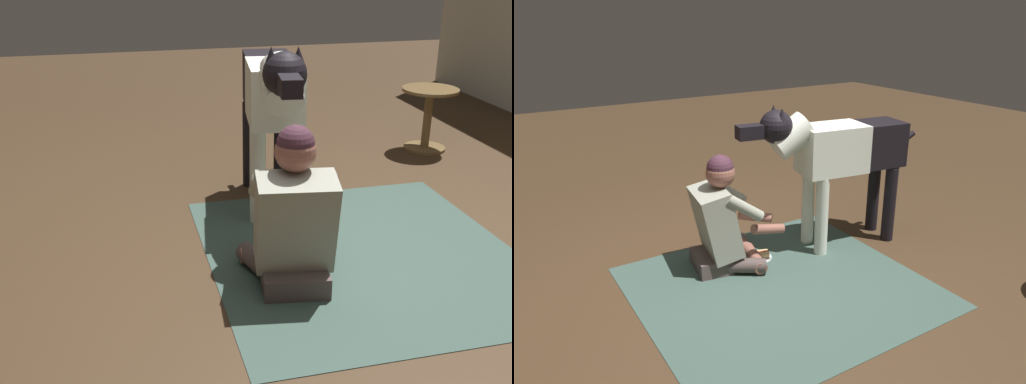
% 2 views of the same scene
% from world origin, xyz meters
% --- Properties ---
extents(ground_plane, '(14.94, 14.94, 0.00)m').
position_xyz_m(ground_plane, '(0.00, 0.00, 0.00)').
color(ground_plane, '#412D1C').
extents(area_rug, '(1.90, 1.78, 0.01)m').
position_xyz_m(area_rug, '(-0.14, 0.14, 0.00)').
color(area_rug, '#384F47').
rests_on(area_rug, ground).
extents(person_sitting_on_floor, '(0.70, 0.57, 0.87)m').
position_xyz_m(person_sitting_on_floor, '(0.05, -0.34, 0.36)').
color(person_sitting_on_floor, '#52423F').
rests_on(person_sitting_on_floor, ground).
extents(large_dog, '(1.54, 0.44, 1.17)m').
position_xyz_m(large_dog, '(-0.89, -0.20, 0.77)').
color(large_dog, silver).
rests_on(large_dog, ground).
extents(hot_dog_on_plate, '(0.20, 0.20, 0.06)m').
position_xyz_m(hot_dog_on_plate, '(-0.23, -0.30, 0.03)').
color(hot_dog_on_plate, silver).
rests_on(hot_dog_on_plate, ground).
extents(round_side_table, '(0.47, 0.47, 0.54)m').
position_xyz_m(round_side_table, '(-1.81, 1.43, 0.33)').
color(round_side_table, brown).
rests_on(round_side_table, ground).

